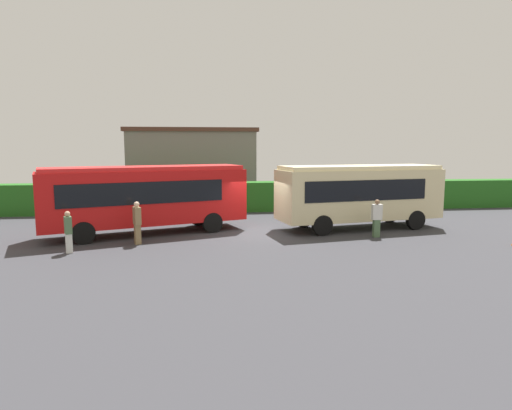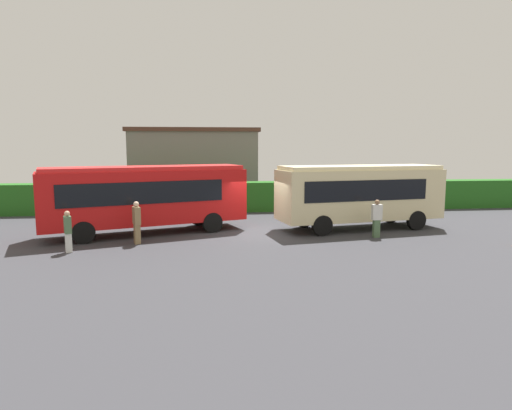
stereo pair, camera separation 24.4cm
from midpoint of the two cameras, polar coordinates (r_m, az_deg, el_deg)
The scene contains 8 objects.
ground_plane at distance 21.88m, azimuth -0.20°, elevation -3.58°, with size 64.00×64.00×0.00m, color #38383D.
bus_red at distance 21.96m, azimuth -14.46°, elevation 1.23°, with size 9.95×5.44×3.31m.
bus_cream at distance 23.28m, azimuth 13.04°, elevation 1.58°, with size 8.86×3.94×3.29m.
person_left at distance 19.11m, azimuth -23.60°, elevation -3.12°, with size 0.39×0.47×1.70m.
person_center at distance 19.81m, azimuth -15.57°, elevation -2.12°, with size 0.42×0.55×1.88m.
person_right at distance 21.34m, azimuth 15.13°, elevation -1.56°, with size 0.46×0.27×1.79m.
hedge_row at distance 29.08m, azimuth -2.01°, elevation 1.11°, with size 44.00×1.46×1.93m, color #24631D.
depot_building at distance 35.29m, azimuth -8.45°, elevation 5.22°, with size 9.84×6.36×5.66m.
Camera 1 is at (-2.75, -21.29, 4.22)m, focal length 30.70 mm.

